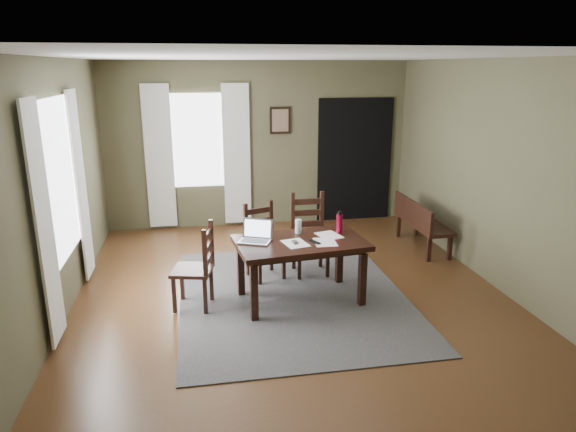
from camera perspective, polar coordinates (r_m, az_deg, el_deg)
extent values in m
cube|color=#492C16|center=(6.11, 0.51, -8.95)|extent=(5.00, 6.00, 0.01)
cube|color=brown|center=(8.59, -3.23, 7.88)|extent=(5.00, 0.02, 2.70)
cube|color=brown|center=(2.93, 11.72, -9.44)|extent=(5.00, 0.02, 2.70)
cube|color=brown|center=(5.76, -24.70, 2.23)|extent=(0.02, 6.00, 2.70)
cube|color=brown|center=(6.60, 22.44, 4.12)|extent=(0.02, 6.00, 2.70)
cube|color=white|center=(5.53, 0.58, 17.30)|extent=(5.00, 6.00, 0.02)
cube|color=#3D3D3D|center=(6.11, 0.51, -8.86)|extent=(2.60, 3.20, 0.01)
cube|color=black|center=(5.76, 1.38, -3.00)|extent=(1.52, 1.02, 0.06)
cube|color=black|center=(5.78, 1.38, -3.49)|extent=(1.35, 0.85, 0.05)
cube|color=black|center=(5.45, -3.80, -8.54)|extent=(0.08, 0.08, 0.61)
cube|color=black|center=(6.05, -5.27, -5.97)|extent=(0.08, 0.08, 0.61)
cube|color=black|center=(5.83, 8.25, -6.97)|extent=(0.08, 0.08, 0.61)
cube|color=black|center=(6.39, 5.72, -4.73)|extent=(0.08, 0.08, 0.61)
cube|color=black|center=(5.78, -10.59, -5.96)|extent=(0.51, 0.51, 0.04)
cube|color=black|center=(6.06, -11.69, -7.26)|extent=(0.05, 0.05, 0.41)
cube|color=black|center=(5.98, -8.50, -7.40)|extent=(0.05, 0.05, 0.41)
cube|color=black|center=(5.76, -12.53, -8.60)|extent=(0.05, 0.05, 0.41)
cube|color=black|center=(5.68, -9.17, -8.77)|extent=(0.05, 0.05, 0.41)
cube|color=black|center=(5.81, -8.49, -2.88)|extent=(0.05, 0.05, 0.52)
cube|color=black|center=(5.47, -9.22, -4.12)|extent=(0.05, 0.05, 0.52)
cube|color=black|center=(5.69, -8.78, -4.81)|extent=(0.10, 0.31, 0.07)
cube|color=black|center=(5.64, -8.84, -3.48)|extent=(0.10, 0.31, 0.07)
cube|color=black|center=(5.59, -8.91, -2.13)|extent=(0.10, 0.31, 0.07)
cube|color=black|center=(6.47, -2.52, -3.28)|extent=(0.53, 0.53, 0.04)
cube|color=black|center=(6.34, -3.16, -5.87)|extent=(0.05, 0.05, 0.41)
cube|color=black|center=(6.62, -4.46, -4.90)|extent=(0.05, 0.05, 0.41)
cube|color=black|center=(6.48, -0.49, -5.32)|extent=(0.05, 0.05, 0.41)
cube|color=black|center=(6.76, -1.87, -4.41)|extent=(0.05, 0.05, 0.41)
cube|color=black|center=(6.47, -4.71, -0.81)|extent=(0.06, 0.06, 0.51)
cube|color=black|center=(6.62, -1.92, -0.37)|extent=(0.06, 0.06, 0.51)
cube|color=black|center=(6.59, -3.28, -1.74)|extent=(0.30, 0.12, 0.07)
cube|color=black|center=(6.54, -3.30, -0.59)|extent=(0.30, 0.12, 0.07)
cube|color=black|center=(6.51, -3.32, 0.58)|extent=(0.30, 0.12, 0.07)
cube|color=black|center=(6.59, 2.52, -2.56)|extent=(0.45, 0.45, 0.04)
cube|color=black|center=(6.47, 1.27, -5.20)|extent=(0.04, 0.04, 0.44)
cube|color=black|center=(6.80, 0.64, -4.09)|extent=(0.04, 0.04, 0.44)
cube|color=black|center=(6.55, 4.42, -4.97)|extent=(0.04, 0.04, 0.44)
cube|color=black|center=(6.88, 3.65, -3.89)|extent=(0.04, 0.04, 0.44)
cube|color=black|center=(6.66, 0.53, 0.27)|extent=(0.05, 0.05, 0.56)
cube|color=black|center=(6.74, 3.77, 0.44)|extent=(0.05, 0.05, 0.56)
cube|color=black|center=(6.74, 2.15, -0.88)|extent=(0.33, 0.03, 0.08)
cube|color=black|center=(6.69, 2.16, 0.36)|extent=(0.33, 0.03, 0.08)
cube|color=black|center=(6.65, 2.18, 1.61)|extent=(0.33, 0.03, 0.08)
cube|color=black|center=(7.82, 14.82, -0.73)|extent=(0.41, 1.28, 0.05)
cube|color=black|center=(7.49, 17.53, -3.38)|extent=(0.05, 0.05, 0.36)
cube|color=black|center=(7.35, 15.38, -3.56)|extent=(0.05, 0.05, 0.36)
cube|color=black|center=(8.42, 14.14, -0.94)|extent=(0.05, 0.05, 0.36)
cube|color=black|center=(8.30, 12.18, -1.06)|extent=(0.05, 0.05, 0.36)
cube|color=black|center=(7.70, 13.69, 0.49)|extent=(0.05, 1.28, 0.31)
cube|color=#B7B7BC|center=(5.71, -3.71, -2.82)|extent=(0.41, 0.35, 0.02)
cube|color=#B7B7BC|center=(5.78, -3.39, -1.36)|extent=(0.34, 0.19, 0.22)
cube|color=silver|center=(5.78, -3.41, -1.38)|extent=(0.29, 0.16, 0.18)
cube|color=#3F3F42|center=(5.70, -3.74, -2.77)|extent=(0.32, 0.24, 0.00)
cube|color=#3F3F42|center=(5.65, 0.77, -2.93)|extent=(0.06, 0.09, 0.03)
cube|color=black|center=(5.68, 2.99, -2.91)|extent=(0.11, 0.16, 0.02)
cylinder|color=silver|center=(5.97, 1.15, -1.17)|extent=(0.09, 0.09, 0.17)
cylinder|color=maroon|center=(6.02, 5.73, -0.83)|extent=(0.09, 0.09, 0.22)
cylinder|color=black|center=(5.98, 5.76, 0.36)|extent=(0.06, 0.06, 0.04)
cube|color=white|center=(5.71, 4.15, -2.92)|extent=(0.25, 0.32, 0.00)
cube|color=white|center=(5.94, 4.58, -2.15)|extent=(0.31, 0.36, 0.00)
cube|color=white|center=(5.65, 0.83, -3.05)|extent=(0.30, 0.36, 0.00)
cube|color=white|center=(5.93, -24.08, 3.65)|extent=(0.01, 1.30, 1.70)
cube|color=white|center=(8.48, -10.01, 8.24)|extent=(1.00, 0.01, 1.50)
cube|color=silver|center=(5.21, -25.46, -0.97)|extent=(0.03, 0.48, 2.30)
cube|color=silver|center=(6.75, -22.04, 3.10)|extent=(0.03, 0.48, 2.30)
cube|color=silver|center=(8.51, -14.12, 6.32)|extent=(0.44, 0.03, 2.30)
cube|color=silver|center=(8.51, -5.72, 6.73)|extent=(0.44, 0.03, 2.30)
cube|color=black|center=(8.56, -0.89, 10.58)|extent=(0.34, 0.03, 0.44)
cube|color=brown|center=(8.54, -0.87, 10.57)|extent=(0.27, 0.01, 0.36)
cube|color=black|center=(8.96, 7.42, 6.18)|extent=(1.30, 0.03, 2.10)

